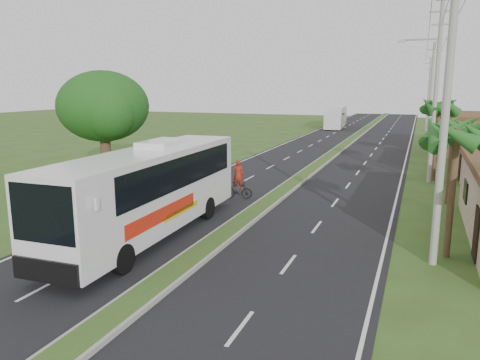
% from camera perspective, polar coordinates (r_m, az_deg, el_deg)
% --- Properties ---
extents(ground, '(180.00, 180.00, 0.00)m').
position_cam_1_polar(ground, '(18.88, -4.50, -8.84)').
color(ground, '#34491A').
rests_on(ground, ground).
extents(road_asphalt, '(14.00, 160.00, 0.02)m').
position_cam_1_polar(road_asphalt, '(37.34, 8.82, 1.23)').
color(road_asphalt, black).
rests_on(road_asphalt, ground).
extents(median_strip, '(1.20, 160.00, 0.18)m').
position_cam_1_polar(median_strip, '(37.32, 8.83, 1.37)').
color(median_strip, gray).
rests_on(median_strip, ground).
extents(lane_edge_left, '(0.12, 160.00, 0.01)m').
position_cam_1_polar(lane_edge_left, '(39.28, -0.77, 1.85)').
color(lane_edge_left, silver).
rests_on(lane_edge_left, ground).
extents(lane_edge_right, '(0.12, 160.00, 0.01)m').
position_cam_1_polar(lane_edge_right, '(36.55, 19.13, 0.49)').
color(lane_edge_right, silver).
rests_on(lane_edge_right, ground).
extents(palm_verge_a, '(2.40, 2.40, 5.45)m').
position_cam_1_polar(palm_verge_a, '(19.08, 24.94, 4.99)').
color(palm_verge_a, '#473321').
rests_on(palm_verge_a, ground).
extents(palm_verge_b, '(2.40, 2.40, 5.05)m').
position_cam_1_polar(palm_verge_b, '(28.08, 24.59, 5.96)').
color(palm_verge_b, '#473321').
rests_on(palm_verge_b, ground).
extents(palm_verge_c, '(2.40, 2.40, 5.85)m').
position_cam_1_polar(palm_verge_c, '(34.99, 23.08, 8.21)').
color(palm_verge_c, '#473321').
rests_on(palm_verge_c, ground).
extents(palm_verge_d, '(2.40, 2.40, 5.25)m').
position_cam_1_polar(palm_verge_d, '(44.02, 23.35, 7.92)').
color(palm_verge_d, '#473321').
rests_on(palm_verge_d, ground).
extents(shade_tree, '(6.30, 6.00, 7.54)m').
position_cam_1_polar(shade_tree, '(32.70, -16.45, 8.33)').
color(shade_tree, '#473321').
rests_on(shade_tree, ground).
extents(utility_pole_a, '(1.60, 0.28, 11.00)m').
position_cam_1_polar(utility_pole_a, '(17.99, 23.78, 7.74)').
color(utility_pole_a, gray).
rests_on(utility_pole_a, ground).
extents(utility_pole_b, '(3.20, 0.28, 12.00)m').
position_cam_1_polar(utility_pole_b, '(33.96, 22.72, 10.09)').
color(utility_pole_b, gray).
rests_on(utility_pole_b, ground).
extents(utility_pole_c, '(1.60, 0.28, 11.00)m').
position_cam_1_polar(utility_pole_c, '(53.96, 22.24, 9.67)').
color(utility_pole_c, gray).
rests_on(utility_pole_c, ground).
extents(utility_pole_d, '(1.60, 0.28, 10.50)m').
position_cam_1_polar(utility_pole_d, '(73.96, 22.01, 9.74)').
color(utility_pole_d, gray).
rests_on(utility_pole_d, ground).
extents(coach_bus_main, '(2.96, 12.81, 4.12)m').
position_cam_1_polar(coach_bus_main, '(20.62, -10.84, -0.71)').
color(coach_bus_main, silver).
rests_on(coach_bus_main, ground).
extents(coach_bus_far, '(3.35, 11.61, 3.34)m').
position_cam_1_polar(coach_bus_far, '(76.15, 11.63, 7.69)').
color(coach_bus_far, silver).
rests_on(coach_bus_far, ground).
extents(motorcyclist, '(1.71, 0.87, 2.32)m').
position_cam_1_polar(motorcyclist, '(27.34, -0.22, -0.55)').
color(motorcyclist, black).
rests_on(motorcyclist, ground).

